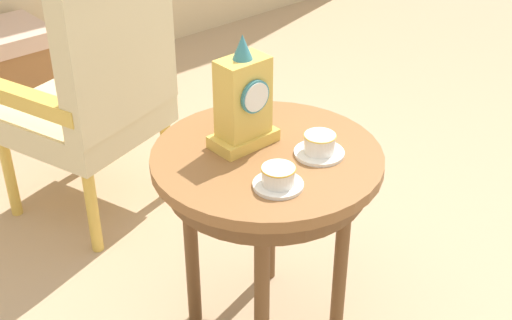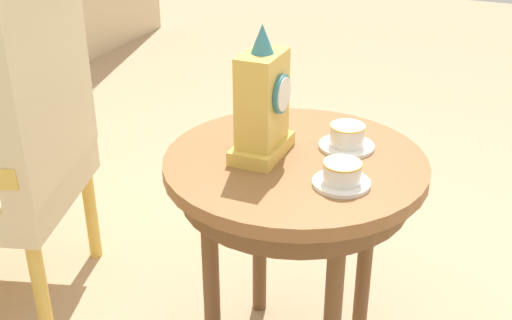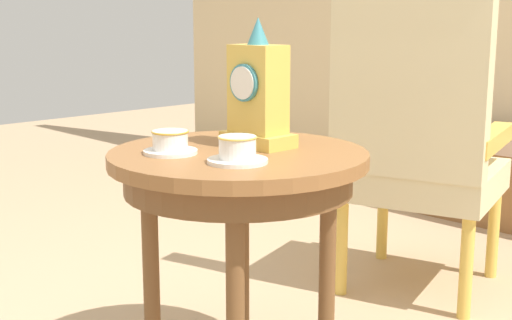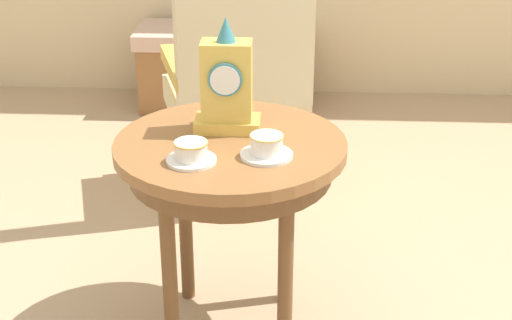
% 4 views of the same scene
% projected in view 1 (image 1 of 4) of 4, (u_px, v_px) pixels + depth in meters
% --- Properties ---
extents(ground_plane, '(10.00, 10.00, 0.00)m').
position_uv_depth(ground_plane, '(274.00, 302.00, 2.41)').
color(ground_plane, tan).
extents(side_table, '(0.67, 0.67, 0.65)m').
position_uv_depth(side_table, '(267.00, 177.00, 2.04)').
color(side_table, brown).
rests_on(side_table, ground).
extents(teacup_left, '(0.14, 0.14, 0.06)m').
position_uv_depth(teacup_left, '(278.00, 178.00, 1.84)').
color(teacup_left, white).
rests_on(teacup_left, side_table).
extents(teacup_right, '(0.14, 0.14, 0.06)m').
position_uv_depth(teacup_right, '(319.00, 146.00, 1.98)').
color(teacup_right, white).
rests_on(teacup_right, side_table).
extents(mantel_clock, '(0.19, 0.11, 0.34)m').
position_uv_depth(mantel_clock, '(243.00, 102.00, 1.97)').
color(mantel_clock, gold).
rests_on(mantel_clock, side_table).
extents(armchair, '(0.67, 0.66, 1.14)m').
position_uv_depth(armchair, '(97.00, 78.00, 2.57)').
color(armchair, beige).
rests_on(armchair, ground).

